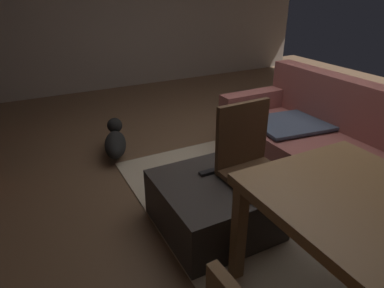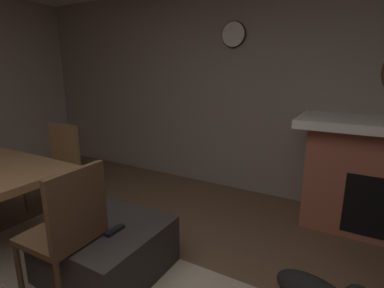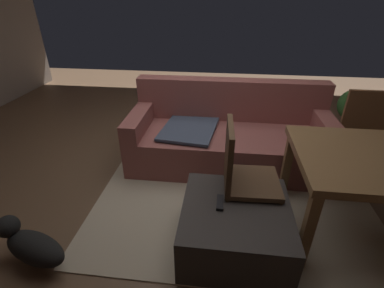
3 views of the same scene
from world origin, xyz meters
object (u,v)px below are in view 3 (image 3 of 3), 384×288
object	(u,v)px
dining_chair_west	(241,172)
couch	(228,137)
potted_plant	(352,106)
ottoman_coffee_table	(235,227)
tv_remote	(220,202)
dining_chair_north	(366,133)
small_dog	(31,245)

from	to	relation	value
dining_chair_west	couch	bearing A→B (deg)	95.21
potted_plant	ottoman_coffee_table	bearing A→B (deg)	-125.28
tv_remote	couch	bearing A→B (deg)	86.98
ottoman_coffee_table	dining_chair_north	distance (m)	1.77
dining_chair_north	small_dog	bearing A→B (deg)	-152.31
tv_remote	ottoman_coffee_table	bearing A→B (deg)	-12.53
couch	dining_chair_north	distance (m)	1.40
ottoman_coffee_table	small_dog	bearing A→B (deg)	-167.38
dining_chair_west	small_dog	world-z (taller)	dining_chair_west
ottoman_coffee_table	tv_remote	world-z (taller)	tv_remote
couch	tv_remote	bearing A→B (deg)	-92.93
ottoman_coffee_table	tv_remote	distance (m)	0.25
ottoman_coffee_table	couch	bearing A→B (deg)	92.74
ottoman_coffee_table	small_dog	xyz separation A→B (m)	(-1.47, -0.33, -0.02)
tv_remote	dining_chair_west	distance (m)	0.31
couch	dining_chair_west	bearing A→B (deg)	-84.79
couch	small_dog	world-z (taller)	couch
dining_chair_north	small_dog	size ratio (longest dim) A/B	1.58
tv_remote	potted_plant	size ratio (longest dim) A/B	0.28
couch	ottoman_coffee_table	size ratio (longest dim) A/B	2.75
ottoman_coffee_table	dining_chair_west	xyz separation A→B (m)	(0.03, 0.27, 0.33)
potted_plant	small_dog	world-z (taller)	potted_plant
couch	small_dog	size ratio (longest dim) A/B	3.76
couch	dining_chair_north	bearing A→B (deg)	-5.84
potted_plant	dining_chair_west	bearing A→B (deg)	-128.12
couch	dining_chair_west	size ratio (longest dim) A/B	2.37
ottoman_coffee_table	potted_plant	world-z (taller)	potted_plant
dining_chair_north	small_dog	world-z (taller)	dining_chair_north
ottoman_coffee_table	dining_chair_west	size ratio (longest dim) A/B	0.86
couch	ottoman_coffee_table	world-z (taller)	couch
couch	small_dog	distance (m)	2.14
dining_chair_north	potted_plant	distance (m)	1.34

